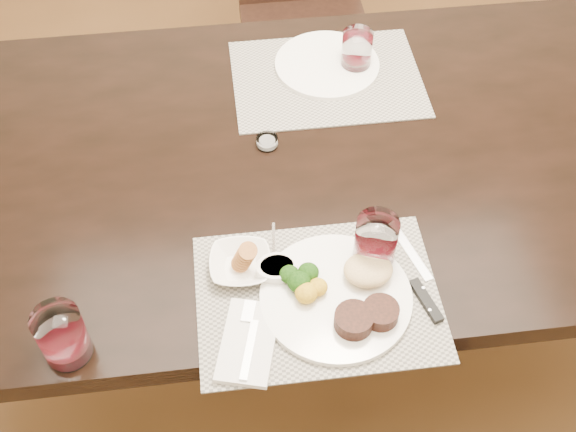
{
  "coord_description": "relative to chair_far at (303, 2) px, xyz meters",
  "views": [
    {
      "loc": [
        -0.31,
        -1.11,
        1.91
      ],
      "look_at": [
        -0.2,
        -0.23,
        0.82
      ],
      "focal_mm": 45.0,
      "sensor_mm": 36.0,
      "label": 1
    }
  ],
  "objects": [
    {
      "name": "ground_plane",
      "position": [
        0.0,
        -0.93,
        -0.5
      ],
      "size": [
        4.5,
        4.5,
        0.0
      ],
      "primitive_type": "plane",
      "color": "#472E16",
      "rests_on": "ground"
    },
    {
      "name": "dining_table",
      "position": [
        0.0,
        -0.93,
        0.16
      ],
      "size": [
        2.0,
        1.0,
        0.75
      ],
      "color": "black",
      "rests_on": "ground"
    },
    {
      "name": "chair_far",
      "position": [
        0.0,
        0.0,
        0.0
      ],
      "size": [
        0.42,
        0.42,
        0.9
      ],
      "color": "black",
      "rests_on": "ground"
    },
    {
      "name": "placemat_near",
      "position": [
        -0.16,
        -1.31,
        0.25
      ],
      "size": [
        0.46,
        0.34,
        0.0
      ],
      "primitive_type": "cube",
      "color": "gray",
      "rests_on": "dining_table"
    },
    {
      "name": "placemat_far",
      "position": [
        -0.04,
        -0.69,
        0.25
      ],
      "size": [
        0.46,
        0.34,
        0.0
      ],
      "primitive_type": "cube",
      "color": "gray",
      "rests_on": "dining_table"
    },
    {
      "name": "dinner_plate",
      "position": [
        -0.11,
        -1.33,
        0.27
      ],
      "size": [
        0.29,
        0.29,
        0.05
      ],
      "rotation": [
        0.0,
        0.0,
        -0.11
      ],
      "color": "white",
      "rests_on": "placemat_near"
    },
    {
      "name": "napkin_fork",
      "position": [
        -0.3,
        -1.4,
        0.26
      ],
      "size": [
        0.14,
        0.19,
        0.02
      ],
      "rotation": [
        0.0,
        0.0,
        -0.27
      ],
      "color": "white",
      "rests_on": "placemat_near"
    },
    {
      "name": "steak_knife",
      "position": [
        0.04,
        -1.33,
        0.26
      ],
      "size": [
        0.06,
        0.23,
        0.01
      ],
      "rotation": [
        0.0,
        0.0,
        0.28
      ],
      "color": "white",
      "rests_on": "placemat_near"
    },
    {
      "name": "cracker_bowl",
      "position": [
        -0.3,
        -1.23,
        0.27
      ],
      "size": [
        0.13,
        0.13,
        0.05
      ],
      "rotation": [
        0.0,
        0.0,
        -0.08
      ],
      "color": "white",
      "rests_on": "placemat_near"
    },
    {
      "name": "sauce_ramekin",
      "position": [
        -0.23,
        -1.25,
        0.27
      ],
      "size": [
        0.08,
        0.12,
        0.06
      ],
      "rotation": [
        0.0,
        0.0,
        -0.11
      ],
      "color": "white",
      "rests_on": "placemat_near"
    },
    {
      "name": "wine_glass_near",
      "position": [
        -0.04,
        -1.24,
        0.3
      ],
      "size": [
        0.08,
        0.08,
        0.11
      ],
      "rotation": [
        0.0,
        0.0,
        -0.15
      ],
      "color": "silver",
      "rests_on": "placemat_near"
    },
    {
      "name": "far_plate",
      "position": [
        -0.03,
        -0.64,
        0.26
      ],
      "size": [
        0.26,
        0.26,
        0.01
      ],
      "primitive_type": "cylinder",
      "color": "white",
      "rests_on": "placemat_far"
    },
    {
      "name": "wine_glass_far",
      "position": [
        0.04,
        -0.66,
        0.3
      ],
      "size": [
        0.07,
        0.07,
        0.1
      ],
      "rotation": [
        0.0,
        0.0,
        -0.06
      ],
      "color": "silver",
      "rests_on": "placemat_far"
    },
    {
      "name": "wine_glass_side",
      "position": [
        -0.62,
        -1.37,
        0.3
      ],
      "size": [
        0.08,
        0.08,
        0.12
      ],
      "rotation": [
        0.0,
        0.0,
        -0.01
      ],
      "color": "silver",
      "rests_on": "dining_table"
    },
    {
      "name": "salt_cellar",
      "position": [
        -0.21,
        -0.9,
        0.26
      ],
      "size": [
        0.05,
        0.05,
        0.02
      ],
      "rotation": [
        0.0,
        0.0,
        0.34
      ],
      "color": "silver",
      "rests_on": "dining_table"
    }
  ]
}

